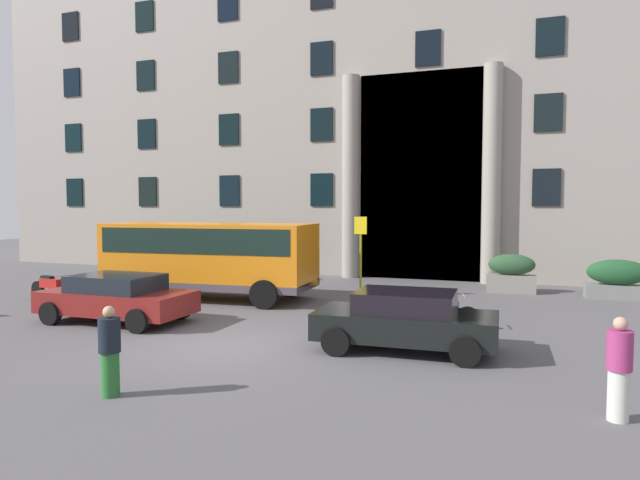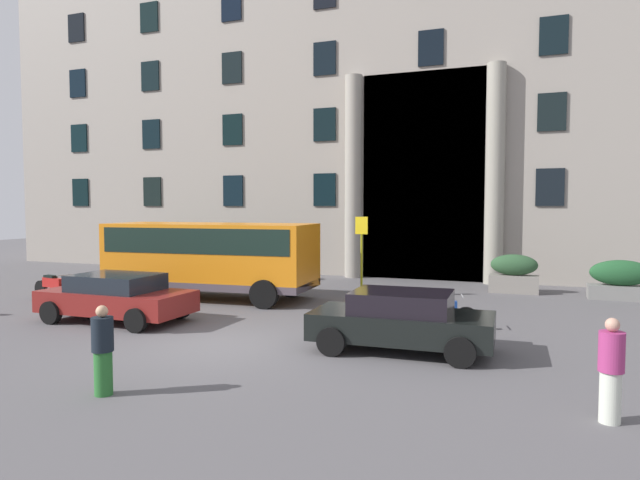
# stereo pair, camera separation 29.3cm
# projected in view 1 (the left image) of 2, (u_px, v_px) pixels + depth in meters

# --- Properties ---
(ground_plane) EXTENTS (80.00, 64.00, 0.12)m
(ground_plane) POSITION_uv_depth(u_px,v_px,m) (226.00, 348.00, 12.71)
(ground_plane) COLOR #575557
(office_building_facade) EXTENTS (41.54, 9.63, 17.79)m
(office_building_facade) POSITION_uv_depth(u_px,v_px,m) (395.00, 94.00, 28.56)
(office_building_facade) COLOR gray
(office_building_facade) RESTS_ON ground_plane
(orange_minibus) EXTENTS (7.23, 3.19, 2.58)m
(orange_minibus) POSITION_uv_depth(u_px,v_px,m) (210.00, 254.00, 19.04)
(orange_minibus) COLOR orange
(orange_minibus) RESTS_ON ground_plane
(bus_stop_sign) EXTENTS (0.44, 0.08, 2.80)m
(bus_stop_sign) POSITION_uv_depth(u_px,v_px,m) (361.00, 248.00, 19.30)
(bus_stop_sign) COLOR #9A9A16
(bus_stop_sign) RESTS_ON ground_plane
(hedge_planter_entrance_left) EXTENTS (1.86, 0.83, 1.38)m
(hedge_planter_entrance_left) POSITION_uv_depth(u_px,v_px,m) (266.00, 264.00, 24.00)
(hedge_planter_entrance_left) COLOR slate
(hedge_planter_entrance_left) RESTS_ON ground_plane
(hedge_planter_far_east) EXTENTS (2.05, 0.82, 1.35)m
(hedge_planter_far_east) POSITION_uv_depth(u_px,v_px,m) (618.00, 280.00, 19.08)
(hedge_planter_far_east) COLOR slate
(hedge_planter_far_east) RESTS_ON ground_plane
(hedge_planter_west) EXTENTS (1.90, 0.80, 1.34)m
(hedge_planter_west) POSITION_uv_depth(u_px,v_px,m) (206.00, 262.00, 25.16)
(hedge_planter_west) COLOR gray
(hedge_planter_west) RESTS_ON ground_plane
(hedge_planter_entrance_right) EXTENTS (1.72, 0.74, 1.41)m
(hedge_planter_entrance_right) POSITION_uv_depth(u_px,v_px,m) (511.00, 274.00, 20.55)
(hedge_planter_entrance_right) COLOR gray
(hedge_planter_entrance_right) RESTS_ON ground_plane
(hedge_planter_far_west) EXTENTS (2.18, 0.84, 1.58)m
(hedge_planter_far_west) POSITION_uv_depth(u_px,v_px,m) (150.00, 257.00, 26.32)
(hedge_planter_far_west) COLOR slate
(hedge_planter_far_west) RESTS_ON ground_plane
(parked_hatchback_near) EXTENTS (4.15, 2.07, 1.30)m
(parked_hatchback_near) POSITION_uv_depth(u_px,v_px,m) (117.00, 297.00, 15.26)
(parked_hatchback_near) COLOR maroon
(parked_hatchback_near) RESTS_ON ground_plane
(parked_compact_extra) EXTENTS (3.96, 2.09, 1.32)m
(parked_compact_extra) POSITION_uv_depth(u_px,v_px,m) (405.00, 320.00, 12.24)
(parked_compact_extra) COLOR black
(parked_compact_extra) RESTS_ON ground_plane
(motorcycle_far_end) EXTENTS (2.02, 0.55, 0.89)m
(motorcycle_far_end) POSITION_uv_depth(u_px,v_px,m) (110.00, 292.00, 17.65)
(motorcycle_far_end) COLOR black
(motorcycle_far_end) RESTS_ON ground_plane
(motorcycle_near_kerb) EXTENTS (1.91, 0.65, 0.89)m
(motorcycle_near_kerb) POSITION_uv_depth(u_px,v_px,m) (440.00, 311.00, 14.42)
(motorcycle_near_kerb) COLOR black
(motorcycle_near_kerb) RESTS_ON ground_plane
(scooter_by_planter) EXTENTS (2.07, 0.66, 0.89)m
(scooter_by_planter) POSITION_uv_depth(u_px,v_px,m) (50.00, 287.00, 18.80)
(scooter_by_planter) COLOR black
(scooter_by_planter) RESTS_ON ground_plane
(pedestrian_woman_with_bag) EXTENTS (0.36, 0.36, 1.52)m
(pedestrian_woman_with_bag) POSITION_uv_depth(u_px,v_px,m) (110.00, 351.00, 9.29)
(pedestrian_woman_with_bag) COLOR #28692D
(pedestrian_woman_with_bag) RESTS_ON ground_plane
(pedestrian_child_trailing) EXTENTS (0.36, 0.36, 1.55)m
(pedestrian_child_trailing) POSITION_uv_depth(u_px,v_px,m) (619.00, 369.00, 8.22)
(pedestrian_child_trailing) COLOR beige
(pedestrian_child_trailing) RESTS_ON ground_plane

